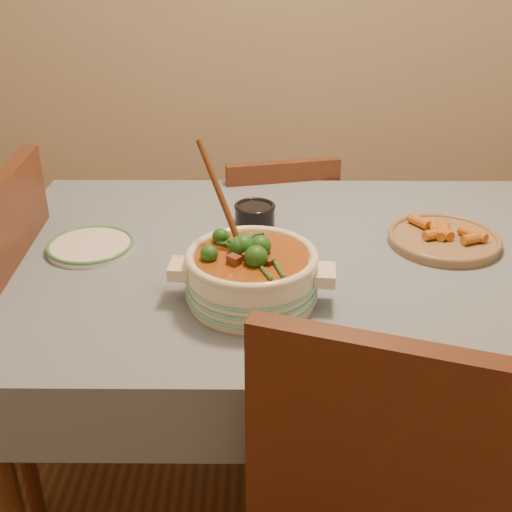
{
  "coord_description": "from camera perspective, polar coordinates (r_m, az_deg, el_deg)",
  "views": [
    {
      "loc": [
        -0.15,
        -1.47,
        1.52
      ],
      "look_at": [
        -0.16,
        -0.2,
        0.86
      ],
      "focal_mm": 45.0,
      "sensor_mm": 36.0,
      "label": 1
    }
  ],
  "objects": [
    {
      "name": "dining_table",
      "position": [
        1.71,
        5.34,
        -2.64
      ],
      "size": [
        1.68,
        1.08,
        0.76
      ],
      "color": "brown",
      "rests_on": "floor"
    },
    {
      "name": "floor",
      "position": [
        2.12,
        4.53,
        -18.37
      ],
      "size": [
        4.5,
        4.5,
        0.0
      ],
      "primitive_type": "plane",
      "color": "#462414",
      "rests_on": "ground"
    },
    {
      "name": "fried_plate",
      "position": [
        1.78,
        16.37,
        1.62
      ],
      "size": [
        0.31,
        0.31,
        0.05
      ],
      "rotation": [
        0.0,
        0.0,
        -0.06
      ],
      "color": "#8D684E",
      "rests_on": "dining_table"
    },
    {
      "name": "chair_far",
      "position": [
        2.35,
        1.73,
        0.9
      ],
      "size": [
        0.46,
        0.46,
        0.82
      ],
      "rotation": [
        0.0,
        0.0,
        3.36
      ],
      "color": "#562D1A",
      "rests_on": "floor"
    },
    {
      "name": "stew_casserole",
      "position": [
        1.43,
        -0.39,
        -1.36
      ],
      "size": [
        0.38,
        0.31,
        0.35
      ],
      "rotation": [
        0.0,
        0.0,
        -0.09
      ],
      "color": "#F0E9C9",
      "rests_on": "dining_table"
    },
    {
      "name": "white_plate",
      "position": [
        1.74,
        -14.5,
        0.89
      ],
      "size": [
        0.27,
        0.27,
        0.02
      ],
      "rotation": [
        0.0,
        0.0,
        -0.24
      ],
      "color": "white",
      "rests_on": "dining_table"
    },
    {
      "name": "condiment_bowl",
      "position": [
        1.81,
        -0.11,
        3.8
      ],
      "size": [
        0.12,
        0.12,
        0.06
      ],
      "rotation": [
        0.0,
        0.0,
        -0.04
      ],
      "color": "black",
      "rests_on": "dining_table"
    }
  ]
}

